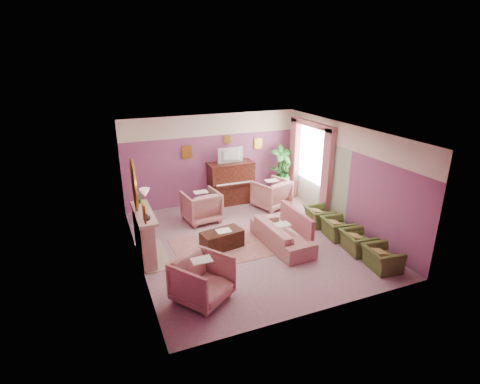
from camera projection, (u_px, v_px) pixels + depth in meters
name	position (u px, v px, depth m)	size (l,w,h in m)	color
floor	(251.00, 241.00, 9.51)	(5.50, 6.00, 0.01)	gray
ceiling	(252.00, 132.00, 8.55)	(5.50, 6.00, 0.01)	white
wall_back	(212.00, 159.00, 11.64)	(5.50, 0.02, 2.80)	#744468
wall_front	(322.00, 244.00, 6.43)	(5.50, 0.02, 2.80)	#744468
wall_left	(135.00, 206.00, 8.05)	(0.02, 6.00, 2.80)	#744468
wall_right	(345.00, 176.00, 10.01)	(0.02, 6.00, 2.80)	#744468
picture_rail_band	(211.00, 125.00, 11.26)	(5.50, 0.01, 0.65)	beige
stripe_panel	(317.00, 175.00, 11.25)	(0.01, 3.00, 2.15)	#9BAA8B
fireplace_surround	(144.00, 236.00, 8.57)	(0.30, 1.40, 1.10)	tan
fireplace_inset	(149.00, 241.00, 8.66)	(0.18, 0.72, 0.68)	black
fire_ember	(152.00, 248.00, 8.74)	(0.06, 0.54, 0.10)	#E33902
mantel_shelf	(143.00, 213.00, 8.39)	(0.40, 1.55, 0.07)	tan
hearth	(155.00, 255.00, 8.83)	(0.55, 1.50, 0.02)	tan
mirror_frame	(134.00, 185.00, 8.10)	(0.04, 0.72, 1.20)	#B28324
mirror_glass	(135.00, 185.00, 8.11)	(0.01, 0.60, 1.06)	silver
sconce_shade	(145.00, 193.00, 7.16)	(0.20, 0.20, 0.16)	#E4A890
piano	(231.00, 183.00, 11.80)	(1.40, 0.60, 1.30)	#3E180F
piano_keyshelf	(235.00, 185.00, 11.47)	(1.30, 0.12, 0.06)	#3E180F
piano_keys	(235.00, 183.00, 11.45)	(1.20, 0.08, 0.02)	white
piano_top	(231.00, 163.00, 11.57)	(1.45, 0.65, 0.04)	#3E180F
television	(231.00, 154.00, 11.42)	(0.80, 0.12, 0.48)	black
print_back_left	(187.00, 152.00, 11.21)	(0.30, 0.03, 0.38)	#B28324
print_back_right	(258.00, 144.00, 12.02)	(0.26, 0.03, 0.34)	#B28324
print_back_mid	(227.00, 139.00, 11.57)	(0.22, 0.03, 0.26)	#B28324
print_left_wall	(144.00, 213.00, 6.91)	(0.03, 0.28, 0.36)	#B28324
window_blind	(312.00, 153.00, 11.24)	(0.03, 1.40, 1.80)	silver
curtain_left	(327.00, 174.00, 10.55)	(0.16, 0.34, 2.60)	#A6565C
curtain_right	(294.00, 158.00, 12.15)	(0.16, 0.34, 2.60)	#A6565C
pelmet	(312.00, 124.00, 10.91)	(0.16, 2.20, 0.16)	#A6565C
mantel_plant	(140.00, 198.00, 8.81)	(0.16, 0.16, 0.28)	#256824
mantel_vase	(147.00, 217.00, 7.92)	(0.16, 0.16, 0.16)	beige
area_rug	(225.00, 246.00, 9.28)	(2.50, 1.80, 0.01)	#A3645D
coffee_table	(222.00, 239.00, 9.12)	(1.00, 0.50, 0.45)	black
table_paper	(224.00, 231.00, 9.06)	(0.35, 0.28, 0.01)	white
sofa	(282.00, 230.00, 9.20)	(0.66, 1.98, 0.80)	tan
sofa_throw	(296.00, 220.00, 9.27)	(0.10, 1.50, 0.55)	#A6565C
floral_armchair_left	(201.00, 205.00, 10.54)	(0.94, 0.94, 0.98)	tan
floral_armchair_right	(271.00, 192.00, 11.49)	(0.94, 0.94, 0.98)	tan
floral_armchair_front	(202.00, 278.00, 7.09)	(0.94, 0.94, 0.98)	tan
olive_chair_a	(382.00, 255.00, 8.20)	(0.54, 0.77, 0.67)	#495926
olive_chair_b	(358.00, 239.00, 8.91)	(0.54, 0.77, 0.67)	#495926
olive_chair_c	(337.00, 225.00, 9.63)	(0.54, 0.77, 0.67)	#495926
olive_chair_d	(319.00, 214.00, 10.34)	(0.54, 0.77, 0.67)	#495926
side_table	(281.00, 187.00, 12.39)	(0.52, 0.52, 0.70)	white
side_plant_big	(282.00, 172.00, 12.21)	(0.30, 0.30, 0.34)	#256824
side_plant_small	(287.00, 173.00, 12.17)	(0.16, 0.16, 0.28)	#256824
palm_pot	(281.00, 192.00, 12.43)	(0.34, 0.34, 0.34)	#9D6247
palm_plant	(282.00, 166.00, 12.12)	(0.76, 0.76, 1.44)	#256824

